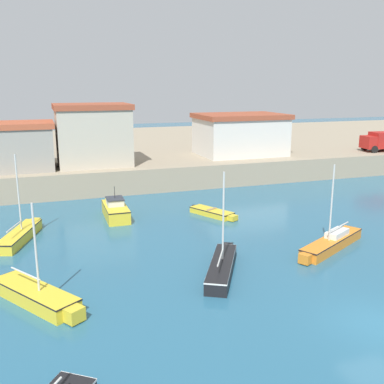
{
  "coord_description": "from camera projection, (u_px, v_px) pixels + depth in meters",
  "views": [
    {
      "loc": [
        -12.98,
        -13.55,
        9.86
      ],
      "look_at": [
        -2.39,
        17.27,
        2.0
      ],
      "focal_mm": 42.0,
      "sensor_mm": 36.0,
      "label": 1
    }
  ],
  "objects": [
    {
      "name": "harbor_shed_near_wharf",
      "position": [
        93.0,
        134.0,
        42.58
      ],
      "size": [
        7.02,
        5.69,
        5.78
      ],
      "color": "#BCB29E",
      "rests_on": "quay_seawall"
    },
    {
      "name": "sailboat_orange_6",
      "position": [
        332.0,
        242.0,
        27.49
      ],
      "size": [
        6.31,
        3.99,
        5.31
      ],
      "color": "orange",
      "rests_on": "ground"
    },
    {
      "name": "dinghy_yellow_4",
      "position": [
        213.0,
        212.0,
        34.46
      ],
      "size": [
        2.71,
        4.12,
        0.54
      ],
      "color": "yellow",
      "rests_on": "ground"
    },
    {
      "name": "harbor_shed_far_end",
      "position": [
        240.0,
        134.0,
        49.11
      ],
      "size": [
        9.31,
        6.97,
        4.44
      ],
      "color": "silver",
      "rests_on": "quay_seawall"
    },
    {
      "name": "sailboat_black_1",
      "position": [
        222.0,
        266.0,
        23.89
      ],
      "size": [
        3.65,
        5.63,
        5.48
      ],
      "color": "black",
      "rests_on": "ground"
    },
    {
      "name": "motorboat_yellow_2",
      "position": [
        115.0,
        210.0,
        33.91
      ],
      "size": [
        1.69,
        4.91,
        2.41
      ],
      "color": "yellow",
      "rests_on": "ground"
    },
    {
      "name": "quay_seawall",
      "position": [
        140.0,
        150.0,
        60.57
      ],
      "size": [
        120.0,
        40.0,
        2.28
      ],
      "primitive_type": "cube",
      "color": "gray",
      "rests_on": "ground"
    },
    {
      "name": "truck_on_quay",
      "position": [
        381.0,
        141.0,
        51.62
      ],
      "size": [
        4.51,
        2.58,
        2.2
      ],
      "color": "#AD1E19",
      "rests_on": "quay_seawall"
    },
    {
      "name": "sailboat_yellow_7",
      "position": [
        20.0,
        235.0,
        28.96
      ],
      "size": [
        2.84,
        5.81,
        5.59
      ],
      "color": "yellow",
      "rests_on": "ground"
    },
    {
      "name": "harbor_shed_mid_row",
      "position": [
        3.0,
        146.0,
        39.93
      ],
      "size": [
        8.93,
        5.22,
        4.28
      ],
      "color": "gray",
      "rests_on": "quay_seawall"
    },
    {
      "name": "sailboat_yellow_5",
      "position": [
        37.0,
        295.0,
        20.61
      ],
      "size": [
        4.06,
        5.41,
        4.85
      ],
      "color": "yellow",
      "rests_on": "ground"
    },
    {
      "name": "ground_plane",
      "position": [
        379.0,
        325.0,
        18.87
      ],
      "size": [
        200.0,
        200.0,
        0.0
      ],
      "primitive_type": "plane",
      "color": "#28607F"
    }
  ]
}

